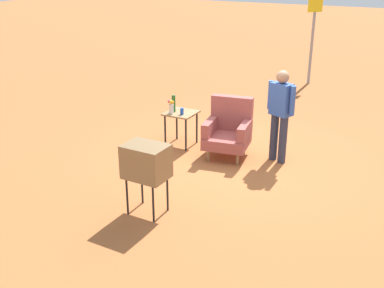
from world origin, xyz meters
name	(u,v)px	position (x,y,z in m)	size (l,w,h in m)	color
ground_plane	(240,160)	(0.00, 0.00, 0.00)	(60.00, 60.00, 0.00)	#AD6033
armchair	(229,129)	(-0.29, 0.11, 0.50)	(0.88, 0.89, 1.06)	#937047
side_table	(181,117)	(-1.30, 0.16, 0.56)	(0.56, 0.56, 0.66)	black
tv_on_stand	(146,162)	(-0.46, -2.34, 0.78)	(0.61, 0.47, 1.03)	black
person_standing	(280,111)	(0.59, 0.28, 0.94)	(0.54, 0.34, 1.64)	#2D3347
road_sign	(313,35)	(-0.35, 6.04, 1.38)	(0.33, 0.33, 2.44)	gray
soda_can_blue	(182,111)	(-1.22, 0.05, 0.72)	(0.07, 0.07, 0.12)	blue
bottle_wine_green	(174,104)	(-1.44, 0.13, 0.82)	(0.07, 0.07, 0.32)	#1E5623
flower_vase	(171,106)	(-1.42, 0.00, 0.81)	(0.14, 0.10, 0.27)	silver
shrub_near	(224,108)	(-1.39, 2.40, 0.11)	(0.29, 0.29, 0.22)	olive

